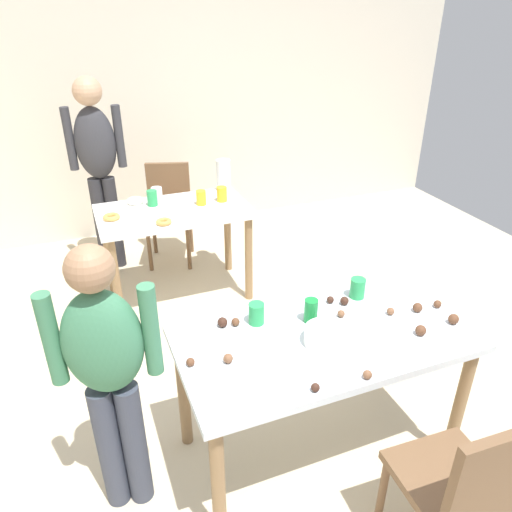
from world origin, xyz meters
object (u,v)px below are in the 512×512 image
dining_table_far (175,224)px  person_adult_far (98,159)px  person_girl_near (108,367)px  mixing_bowl (326,336)px  soda_can (311,311)px  dining_table_near (323,351)px  pitcher_far (224,175)px  chair_near_table (465,484)px  chair_far_table (169,207)px

dining_table_far → person_adult_far: size_ratio=0.69×
person_girl_near → mixing_bowl: size_ratio=6.90×
soda_can → dining_table_near: bearing=-85.0°
dining_table_near → soda_can: size_ratio=11.28×
dining_table_near → mixing_bowl: (-0.02, -0.05, 0.13)m
dining_table_near → person_adult_far: person_adult_far is taller
mixing_bowl → pitcher_far: size_ratio=0.79×
mixing_bowl → pitcher_far: pitcher_far is taller
person_adult_far → person_girl_near: bearing=-95.1°
dining_table_near → soda_can: (-0.01, 0.12, 0.16)m
mixing_bowl → person_girl_near: bearing=172.6°
person_adult_far → mixing_bowl: size_ratio=8.25×
dining_table_far → mixing_bowl: (0.28, -1.82, 0.16)m
chair_near_table → soda_can: 0.94m
dining_table_far → person_girl_near: person_girl_near is taller
dining_table_near → soda_can: bearing=95.0°
mixing_bowl → soda_can: (0.01, 0.17, 0.02)m
person_girl_near → person_adult_far: bearing=84.9°
person_girl_near → pitcher_far: 2.27m
chair_far_table → dining_table_near: bearing=-85.0°
pitcher_far → dining_table_far: bearing=-152.0°
dining_table_near → chair_near_table: (0.23, -0.73, -0.16)m
mixing_bowl → pitcher_far: (0.20, 2.08, 0.09)m
dining_table_far → chair_near_table: bearing=-78.0°
dining_table_far → pitcher_far: (0.48, 0.26, 0.24)m
dining_table_far → chair_far_table: chair_far_table is taller
pitcher_far → chair_near_table: bearing=-88.9°
chair_far_table → pitcher_far: (0.39, -0.41, 0.38)m
chair_near_table → mixing_bowl: bearing=110.2°
person_girl_near → person_adult_far: person_adult_far is taller
dining_table_near → person_adult_far: size_ratio=0.84×
person_girl_near → mixing_bowl: person_girl_near is taller
dining_table_near → person_adult_far: 2.61m
person_adult_far → mixing_bowl: person_adult_far is taller
chair_far_table → chair_near_table: bearing=-82.1°
dining_table_far → pitcher_far: 0.60m
chair_near_table → chair_far_table: size_ratio=1.00×
dining_table_near → mixing_bowl: bearing=-114.8°
soda_can → pitcher_far: size_ratio=0.49×
mixing_bowl → soda_can: soda_can is taller
person_girl_near → mixing_bowl: (0.94, -0.12, -0.02)m
chair_far_table → person_adult_far: size_ratio=0.53×
dining_table_far → person_adult_far: person_adult_far is taller
chair_near_table → person_adult_far: size_ratio=0.53×
chair_near_table → person_girl_near: size_ratio=0.64×
mixing_bowl → dining_table_near: bearing=65.2°
dining_table_near → dining_table_far: 1.80m
pitcher_far → person_adult_far: bearing=154.2°
chair_far_table → mixing_bowl: size_ratio=4.41×
person_girl_near → soda_can: person_girl_near is taller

